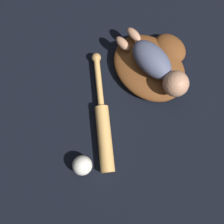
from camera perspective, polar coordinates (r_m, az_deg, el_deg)
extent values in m
plane|color=black|center=(1.35, 7.33, 4.60)|extent=(6.00, 6.00, 0.00)
ellipsoid|color=brown|center=(1.34, 6.85, 8.07)|extent=(0.39, 0.34, 0.07)
ellipsoid|color=brown|center=(1.38, 10.50, 11.33)|extent=(0.18, 0.15, 0.07)
ellipsoid|color=#4C516B|center=(1.26, 7.30, 9.49)|extent=(0.22, 0.17, 0.10)
sphere|color=tan|center=(1.23, 11.58, 5.10)|extent=(0.10, 0.10, 0.10)
ellipsoid|color=tan|center=(1.33, 4.01, 13.95)|extent=(0.08, 0.06, 0.04)
ellipsoid|color=tan|center=(1.31, 1.97, 12.40)|extent=(0.08, 0.06, 0.04)
cylinder|color=tan|center=(1.26, -1.36, -4.92)|extent=(0.21, 0.25, 0.06)
cylinder|color=tan|center=(1.32, -2.44, 5.54)|extent=(0.15, 0.19, 0.03)
sphere|color=#B68649|center=(1.36, -2.90, 9.88)|extent=(0.04, 0.04, 0.04)
sphere|color=silver|center=(1.24, -5.47, -9.68)|extent=(0.08, 0.08, 0.08)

